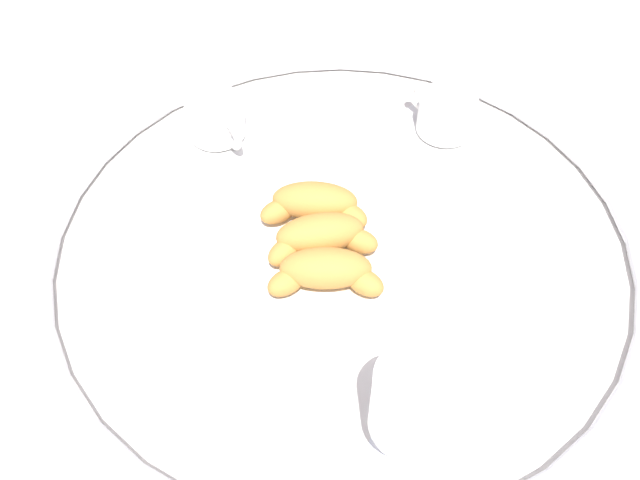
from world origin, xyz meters
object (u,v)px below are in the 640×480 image
at_px(pastry_plate, 320,250).
at_px(croissant_extra, 326,271).
at_px(coffee_cup_far, 445,119).
at_px(juice_glass_right, 414,405).
at_px(juice_glass_left, 252,397).
at_px(croissant_large, 315,204).
at_px(coffee_cup_near, 217,123).
at_px(croissant_small, 321,236).

relative_size(pastry_plate, croissant_extra, 1.95).
distance_m(croissant_extra, coffee_cup_far, 0.31).
bearing_deg(juice_glass_right, juice_glass_left, 9.02).
height_order(croissant_large, juice_glass_left, juice_glass_left).
height_order(juice_glass_left, juice_glass_right, same).
height_order(coffee_cup_far, juice_glass_right, juice_glass_right).
bearing_deg(coffee_cup_far, juice_glass_right, 91.12).
bearing_deg(pastry_plate, croissant_large, -70.24).
distance_m(croissant_large, coffee_cup_near, 0.21).
bearing_deg(juice_glass_left, croissant_extra, -97.93).
bearing_deg(croissant_small, juice_glass_right, 120.94).
relative_size(pastry_plate, coffee_cup_near, 1.93).
xyz_separation_m(pastry_plate, croissant_small, (-0.00, 0.00, 0.03)).
distance_m(pastry_plate, coffee_cup_near, 0.25).
distance_m(croissant_large, juice_glass_left, 0.28).
distance_m(croissant_extra, coffee_cup_near, 0.30).
xyz_separation_m(croissant_small, coffee_cup_far, (-0.12, -0.25, -0.01)).
height_order(croissant_small, juice_glass_left, juice_glass_left).
relative_size(croissant_large, coffee_cup_near, 1.00).
bearing_deg(juice_glass_right, pastry_plate, -59.17).
distance_m(pastry_plate, croissant_large, 0.06).
bearing_deg(coffee_cup_far, juice_glass_left, 75.12).
bearing_deg(croissant_small, pastry_plate, -67.16).
relative_size(croissant_small, coffee_cup_near, 0.93).
bearing_deg(croissant_extra, coffee_cup_near, -48.90).
bearing_deg(pastry_plate, croissant_extra, 108.58).
relative_size(croissant_large, croissant_extra, 1.01).
xyz_separation_m(croissant_extra, coffee_cup_far, (-0.10, -0.29, -0.01)).
xyz_separation_m(coffee_cup_near, juice_glass_left, (-0.17, 0.41, 0.07)).
relative_size(coffee_cup_near, coffee_cup_far, 1.00).
relative_size(croissant_large, croissant_small, 1.07).
distance_m(croissant_large, croissant_small, 0.05).
height_order(pastry_plate, croissant_extra, croissant_extra).
distance_m(croissant_small, croissant_extra, 0.05).
distance_m(croissant_large, croissant_extra, 0.10).
height_order(coffee_cup_near, juice_glass_left, juice_glass_left).
height_order(pastry_plate, croissant_small, croissant_small).
height_order(pastry_plate, juice_glass_right, juice_glass_right).
relative_size(pastry_plate, juice_glass_right, 1.87).
xyz_separation_m(pastry_plate, croissant_large, (0.02, -0.04, 0.03)).
distance_m(pastry_plate, juice_glass_left, 0.25).
xyz_separation_m(croissant_small, juice_glass_left, (0.01, 0.23, 0.05)).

